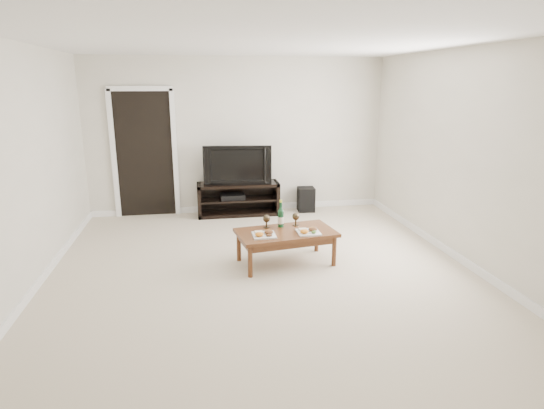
{
  "coord_description": "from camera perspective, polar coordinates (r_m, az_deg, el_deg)",
  "views": [
    {
      "loc": [
        -0.72,
        -4.95,
        2.19
      ],
      "look_at": [
        0.2,
        0.48,
        0.7
      ],
      "focal_mm": 30.0,
      "sensor_mm": 36.0,
      "label": 1
    }
  ],
  "objects": [
    {
      "name": "av_receiver",
      "position": [
        7.69,
        -4.98,
        1.03
      ],
      "size": [
        0.41,
        0.31,
        0.08
      ],
      "primitive_type": "cube",
      "rotation": [
        0.0,
        0.0,
        0.03
      ],
      "color": "black",
      "rests_on": "media_console"
    },
    {
      "name": "coffee_table",
      "position": [
        5.65,
        1.74,
        -5.38
      ],
      "size": [
        1.27,
        0.82,
        0.42
      ],
      "primitive_type": "cube",
      "rotation": [
        0.0,
        0.0,
        0.15
      ],
      "color": "brown",
      "rests_on": "ground"
    },
    {
      "name": "doorway",
      "position": [
        7.82,
        -15.67,
        6.0
      ],
      "size": [
        0.9,
        0.02,
        2.05
      ],
      "primitive_type": "cube",
      "color": "black",
      "rests_on": "ground"
    },
    {
      "name": "floor",
      "position": [
        5.46,
        -1.22,
        -8.51
      ],
      "size": [
        5.5,
        5.5,
        0.0
      ],
      "primitive_type": "plane",
      "color": "beige",
      "rests_on": "ground"
    },
    {
      "name": "goblet_right",
      "position": [
        5.78,
        3.0,
        -1.84
      ],
      "size": [
        0.09,
        0.09,
        0.17
      ],
      "primitive_type": null,
      "color": "#3B3020",
      "rests_on": "coffee_table"
    },
    {
      "name": "goblet_left",
      "position": [
        5.69,
        -0.69,
        -2.11
      ],
      "size": [
        0.09,
        0.09,
        0.17
      ],
      "primitive_type": null,
      "color": "#3B3020",
      "rests_on": "coffee_table"
    },
    {
      "name": "plate_left",
      "position": [
        5.4,
        -1.0,
        -3.62
      ],
      "size": [
        0.27,
        0.27,
        0.07
      ],
      "primitive_type": "cube",
      "color": "white",
      "rests_on": "coffee_table"
    },
    {
      "name": "back_wall",
      "position": [
        7.81,
        -4.3,
        8.54
      ],
      "size": [
        5.0,
        0.04,
        2.6
      ],
      "primitive_type": "cube",
      "color": "silver",
      "rests_on": "ground"
    },
    {
      "name": "plate_right",
      "position": [
        5.52,
        4.59,
        -3.25
      ],
      "size": [
        0.27,
        0.27,
        0.07
      ],
      "primitive_type": "cube",
      "color": "white",
      "rests_on": "coffee_table"
    },
    {
      "name": "subwoofer",
      "position": [
        7.94,
        4.28,
        0.65
      ],
      "size": [
        0.29,
        0.29,
        0.42
      ],
      "primitive_type": "cube",
      "rotation": [
        0.0,
        0.0,
        -0.05
      ],
      "color": "black",
      "rests_on": "ground"
    },
    {
      "name": "television",
      "position": [
        7.59,
        -4.34,
        5.09
      ],
      "size": [
        1.13,
        0.27,
        0.64
      ],
      "primitive_type": "imported",
      "rotation": [
        0.0,
        0.0,
        -0.11
      ],
      "color": "black",
      "rests_on": "media_console"
    },
    {
      "name": "wine_bottle",
      "position": [
        5.7,
        1.11,
        -1.13
      ],
      "size": [
        0.07,
        0.07,
        0.35
      ],
      "primitive_type": "cylinder",
      "color": "#0F391C",
      "rests_on": "coffee_table"
    },
    {
      "name": "media_console",
      "position": [
        7.72,
        -4.26,
        0.72
      ],
      "size": [
        1.37,
        0.45,
        0.55
      ],
      "primitive_type": "cube",
      "color": "black",
      "rests_on": "ground"
    },
    {
      "name": "ceiling",
      "position": [
        5.02,
        -1.39,
        20.03
      ],
      "size": [
        5.0,
        5.5,
        0.04
      ],
      "primitive_type": "cube",
      "color": "white",
      "rests_on": "back_wall"
    }
  ]
}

